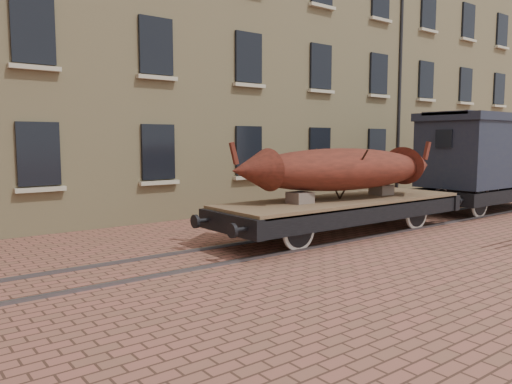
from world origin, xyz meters
TOP-DOWN VIEW (x-y plane):
  - ground at (0.00, 0.00)m, footprint 90.00×90.00m
  - warehouse_cream at (3.00, 9.99)m, footprint 40.00×10.19m
  - rail_track at (0.00, 0.00)m, footprint 30.00×1.52m
  - flatcar_wagon at (0.48, 0.00)m, footprint 8.45×2.29m
  - iron_boat at (0.33, 0.00)m, footprint 6.39×2.78m
  - goods_van at (8.12, -0.00)m, footprint 6.75×2.46m

SIDE VIEW (x-z plane):
  - ground at x=0.00m, z-range 0.00..0.00m
  - rail_track at x=0.00m, z-range 0.00..0.06m
  - flatcar_wagon at x=0.48m, z-range 0.16..1.43m
  - iron_boat at x=0.33m, z-range 1.03..2.57m
  - goods_van at x=8.12m, z-range 0.44..3.93m
  - warehouse_cream at x=3.00m, z-range 0.00..14.00m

